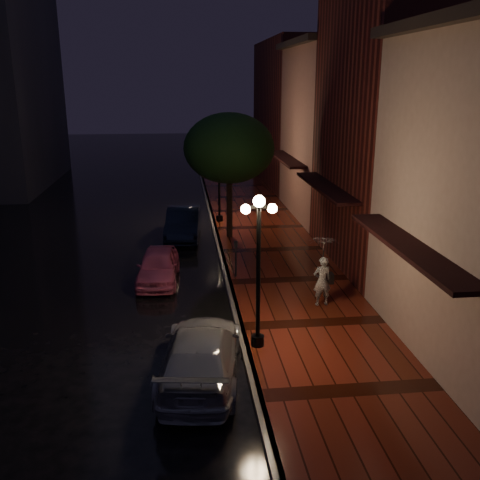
# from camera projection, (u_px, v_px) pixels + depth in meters

# --- Properties ---
(ground) EXTENTS (120.00, 120.00, 0.00)m
(ground) POSITION_uv_depth(u_px,v_px,m) (229.00, 286.00, 19.82)
(ground) COLOR black
(ground) RESTS_ON ground
(sidewalk) EXTENTS (4.50, 60.00, 0.15)m
(sidewalk) POSITION_uv_depth(u_px,v_px,m) (288.00, 281.00, 20.04)
(sidewalk) COLOR #46170C
(sidewalk) RESTS_ON ground
(curb) EXTENTS (0.25, 60.00, 0.15)m
(curb) POSITION_uv_depth(u_px,v_px,m) (229.00, 284.00, 19.79)
(curb) COLOR #595451
(curb) RESTS_ON ground
(storefront_mid) EXTENTS (5.00, 8.00, 11.00)m
(storefront_mid) POSITION_uv_depth(u_px,v_px,m) (401.00, 129.00, 20.90)
(storefront_mid) COLOR #511914
(storefront_mid) RESTS_ON ground
(storefront_far) EXTENTS (5.00, 8.00, 9.00)m
(storefront_far) POSITION_uv_depth(u_px,v_px,m) (340.00, 135.00, 28.80)
(storefront_far) COLOR #8C5951
(storefront_far) RESTS_ON ground
(storefront_extra) EXTENTS (5.00, 12.00, 10.00)m
(storefront_extra) POSITION_uv_depth(u_px,v_px,m) (300.00, 114.00, 38.18)
(storefront_extra) COLOR #511914
(storefront_extra) RESTS_ON ground
(streetlamp_near) EXTENTS (0.96, 0.36, 4.31)m
(streetlamp_near) POSITION_uv_depth(u_px,v_px,m) (258.00, 263.00, 14.35)
(streetlamp_near) COLOR black
(streetlamp_near) RESTS_ON sidewalk
(streetlamp_far) EXTENTS (0.96, 0.36, 4.31)m
(streetlamp_far) POSITION_uv_depth(u_px,v_px,m) (219.00, 175.00, 27.67)
(streetlamp_far) COLOR black
(streetlamp_far) RESTS_ON sidewalk
(street_tree) EXTENTS (4.16, 4.16, 5.80)m
(street_tree) POSITION_uv_depth(u_px,v_px,m) (229.00, 150.00, 24.37)
(street_tree) COLOR black
(street_tree) RESTS_ON sidewalk
(pink_car) EXTENTS (1.68, 3.73, 1.24)m
(pink_car) POSITION_uv_depth(u_px,v_px,m) (158.00, 266.00, 20.07)
(pink_car) COLOR #D75880
(pink_car) RESTS_ON ground
(navy_car) EXTENTS (1.84, 4.47, 1.44)m
(navy_car) POSITION_uv_depth(u_px,v_px,m) (183.00, 223.00, 25.67)
(navy_car) COLOR black
(navy_car) RESTS_ON ground
(silver_car) EXTENTS (2.55, 4.96, 1.38)m
(silver_car) POSITION_uv_depth(u_px,v_px,m) (201.00, 354.00, 13.47)
(silver_car) COLOR #93949A
(silver_car) RESTS_ON ground
(woman_with_umbrella) EXTENTS (0.97, 0.99, 2.34)m
(woman_with_umbrella) POSITION_uv_depth(u_px,v_px,m) (323.00, 260.00, 17.34)
(woman_with_umbrella) COLOR white
(woman_with_umbrella) RESTS_ON sidewalk
(parking_meter) EXTENTS (0.14, 0.12, 1.41)m
(parking_meter) POSITION_uv_depth(u_px,v_px,m) (236.00, 255.00, 20.09)
(parking_meter) COLOR black
(parking_meter) RESTS_ON sidewalk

